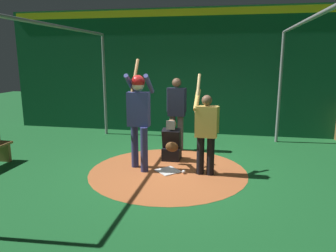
# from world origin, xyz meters

# --- Properties ---
(ground_plane) EXTENTS (27.49, 27.49, 0.00)m
(ground_plane) POSITION_xyz_m (0.00, 0.00, 0.00)
(ground_plane) COLOR #195B28
(dirt_circle) EXTENTS (3.20, 3.20, 0.01)m
(dirt_circle) POSITION_xyz_m (0.00, 0.00, 0.00)
(dirt_circle) COLOR #B76033
(dirt_circle) RESTS_ON ground
(home_plate) EXTENTS (0.59, 0.59, 0.01)m
(home_plate) POSITION_xyz_m (0.00, 0.00, 0.01)
(home_plate) COLOR white
(home_plate) RESTS_ON dirt_circle
(batter) EXTENTS (0.68, 0.49, 2.26)m
(batter) POSITION_xyz_m (-0.04, -0.61, 1.20)
(batter) COLOR navy
(batter) RESTS_ON ground
(catcher) EXTENTS (0.58, 0.40, 0.94)m
(catcher) POSITION_xyz_m (-0.74, -0.06, 0.37)
(catcher) COLOR black
(catcher) RESTS_ON ground
(umpire) EXTENTS (0.23, 0.49, 1.80)m
(umpire) POSITION_xyz_m (-1.57, -0.09, 1.02)
(umpire) COLOR #4C4C51
(umpire) RESTS_ON ground
(visitor) EXTENTS (0.54, 0.50, 1.97)m
(visitor) POSITION_xyz_m (0.01, 0.75, 0.92)
(visitor) COLOR black
(visitor) RESTS_ON ground
(back_wall) EXTENTS (0.23, 11.49, 3.71)m
(back_wall) POSITION_xyz_m (-3.59, 0.00, 1.87)
(back_wall) COLOR #145133
(back_wall) RESTS_ON ground
(cage_frame) EXTENTS (5.87, 5.06, 2.97)m
(cage_frame) POSITION_xyz_m (0.00, 0.00, 2.10)
(cage_frame) COLOR gray
(cage_frame) RESTS_ON ground
(baseball_0) EXTENTS (0.07, 0.07, 0.07)m
(baseball_0) POSITION_xyz_m (0.08, 0.33, 0.04)
(baseball_0) COLOR white
(baseball_0) RESTS_ON dirt_circle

